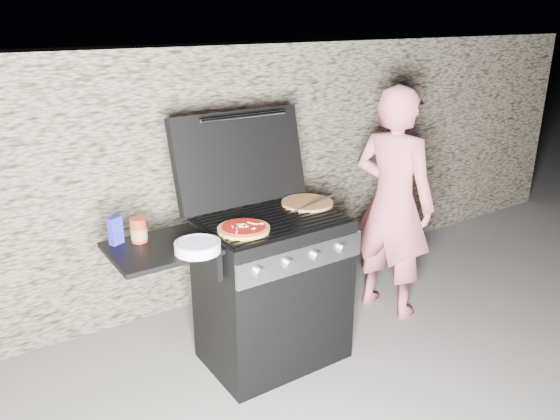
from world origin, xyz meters
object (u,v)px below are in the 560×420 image
gas_grill (236,302)px  sauce_jar (139,230)px  pizza_topped (244,228)px  person (393,203)px

gas_grill → sauce_jar: bearing=166.7°
pizza_topped → sauce_jar: 0.54m
sauce_jar → person: person is taller
gas_grill → pizza_topped: bearing=-75.0°
sauce_jar → gas_grill: bearing=-13.3°
gas_grill → person: person is taller
pizza_topped → gas_grill: bearing=105.0°
person → pizza_topped: bearing=78.5°
gas_grill → sauce_jar: (-0.48, 0.11, 0.51)m
gas_grill → pizza_topped: size_ratio=4.79×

